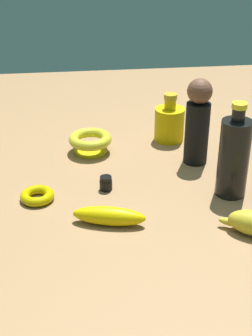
# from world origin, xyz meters

# --- Properties ---
(ground) EXTENTS (2.00, 2.00, 0.00)m
(ground) POSITION_xyz_m (0.00, 0.00, 0.00)
(ground) COLOR #936D47
(bangle) EXTENTS (0.08, 0.08, 0.02)m
(bangle) POSITION_xyz_m (0.06, -0.23, 0.01)
(bangle) COLOR #B6A303
(bangle) RESTS_ON ground
(bowl) EXTENTS (0.13, 0.13, 0.06)m
(bowl) POSITION_xyz_m (-0.19, -0.08, 0.04)
(bowl) COLOR gold
(bowl) RESTS_ON ground
(nail_polish_jar) EXTENTS (0.03, 0.03, 0.04)m
(nail_polish_jar) POSITION_xyz_m (0.03, -0.06, 0.02)
(nail_polish_jar) COLOR black
(nail_polish_jar) RESTS_ON ground
(bottle_tall) EXTENTS (0.08, 0.08, 0.24)m
(bottle_tall) POSITION_xyz_m (0.09, 0.25, 0.10)
(bottle_tall) COLOR black
(bottle_tall) RESTS_ON ground
(person_figure_adult) EXTENTS (0.09, 0.09, 0.24)m
(person_figure_adult) POSITION_xyz_m (-0.10, 0.21, 0.12)
(person_figure_adult) COLOR black
(person_figure_adult) RESTS_ON ground
(banana) EXTENTS (0.09, 0.17, 0.04)m
(banana) POSITION_xyz_m (0.19, -0.06, 0.02)
(banana) COLOR #DDBC04
(banana) RESTS_ON ground
(bottle_short) EXTENTS (0.09, 0.09, 0.15)m
(bottle_short) POSITION_xyz_m (-0.25, 0.17, 0.06)
(bottle_short) COLOR #D2AE06
(bottle_short) RESTS_ON ground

